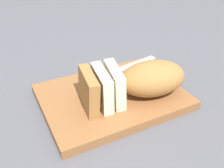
{
  "coord_description": "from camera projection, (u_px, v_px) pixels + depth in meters",
  "views": [
    {
      "loc": [
        0.26,
        0.53,
        0.43
      ],
      "look_at": [
        0.0,
        0.0,
        0.06
      ],
      "focal_mm": 40.22,
      "sensor_mm": 36.0,
      "label": 1
    }
  ],
  "objects": [
    {
      "name": "crumb_near_knife",
      "position": [
        108.0,
        87.0,
        0.73
      ],
      "size": [
        0.01,
        0.01,
        0.01
      ],
      "primitive_type": "sphere",
      "color": "tan",
      "rests_on": "cutting_board"
    },
    {
      "name": "bread_loaf",
      "position": [
        138.0,
        81.0,
        0.68
      ],
      "size": [
        0.3,
        0.15,
        0.1
      ],
      "rotation": [
        0.0,
        0.0,
        -0.14
      ],
      "color": "#996633",
      "rests_on": "cutting_board"
    },
    {
      "name": "crumb_stray_right",
      "position": [
        104.0,
        85.0,
        0.74
      ],
      "size": [
        0.01,
        0.01,
        0.01
      ],
      "primitive_type": "sphere",
      "color": "tan",
      "rests_on": "cutting_board"
    },
    {
      "name": "bread_knife",
      "position": [
        106.0,
        73.0,
        0.79
      ],
      "size": [
        0.28,
        0.07,
        0.02
      ],
      "rotation": [
        0.0,
        0.0,
        3.32
      ],
      "color": "silver",
      "rests_on": "cutting_board"
    },
    {
      "name": "crumb_near_loaf",
      "position": [
        115.0,
        96.0,
        0.69
      ],
      "size": [
        0.0,
        0.0,
        0.0
      ],
      "primitive_type": "sphere",
      "color": "tan",
      "rests_on": "cutting_board"
    },
    {
      "name": "crumb_stray_left",
      "position": [
        106.0,
        84.0,
        0.74
      ],
      "size": [
        0.0,
        0.0,
        0.0
      ],
      "primitive_type": "sphere",
      "color": "tan",
      "rests_on": "cutting_board"
    },
    {
      "name": "cutting_board",
      "position": [
        112.0,
        97.0,
        0.72
      ],
      "size": [
        0.4,
        0.3,
        0.03
      ],
      "primitive_type": "cube",
      "rotation": [
        0.0,
        0.0,
        0.02
      ],
      "color": "brown",
      "rests_on": "ground_plane"
    },
    {
      "name": "ground_plane",
      "position": [
        112.0,
        100.0,
        0.72
      ],
      "size": [
        3.0,
        3.0,
        0.0
      ],
      "primitive_type": "plane",
      "color": "#4C4C51"
    }
  ]
}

